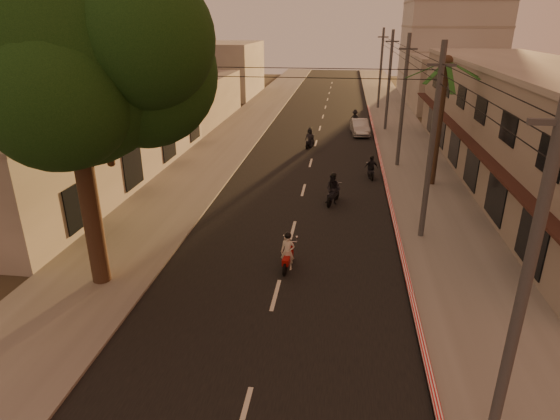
# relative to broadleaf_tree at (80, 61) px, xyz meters

# --- Properties ---
(ground) EXTENTS (160.00, 160.00, 0.00)m
(ground) POSITION_rel_broadleaf_tree_xyz_m (6.61, -2.14, -8.48)
(ground) COLOR #383023
(ground) RESTS_ON ground
(road) EXTENTS (10.00, 140.00, 0.02)m
(road) POSITION_rel_broadleaf_tree_xyz_m (6.61, 17.86, -8.47)
(road) COLOR black
(road) RESTS_ON ground
(sidewalk_right) EXTENTS (5.00, 140.00, 0.12)m
(sidewalk_right) POSITION_rel_broadleaf_tree_xyz_m (14.11, 17.86, -8.42)
(sidewalk_right) COLOR slate
(sidewalk_right) RESTS_ON ground
(sidewalk_left) EXTENTS (5.00, 140.00, 0.12)m
(sidewalk_left) POSITION_rel_broadleaf_tree_xyz_m (-0.89, 17.86, -8.42)
(sidewalk_left) COLOR slate
(sidewalk_left) RESTS_ON ground
(curb_stripe) EXTENTS (0.20, 60.00, 0.20)m
(curb_stripe) POSITION_rel_broadleaf_tree_xyz_m (11.71, 12.86, -8.38)
(curb_stripe) COLOR red
(curb_stripe) RESTS_ON ground
(shophouse_row) EXTENTS (8.80, 34.20, 7.30)m
(shophouse_row) POSITION_rel_broadleaf_tree_xyz_m (20.57, 15.86, -4.83)
(shophouse_row) COLOR gray
(shophouse_row) RESTS_ON ground
(left_building) EXTENTS (8.20, 24.20, 5.20)m
(left_building) POSITION_rel_broadleaf_tree_xyz_m (-7.37, 11.86, -5.88)
(left_building) COLOR #AAA39A
(left_building) RESTS_ON ground
(broadleaf_tree) EXTENTS (9.60, 8.70, 12.10)m
(broadleaf_tree) POSITION_rel_broadleaf_tree_xyz_m (0.00, 0.00, 0.00)
(broadleaf_tree) COLOR black
(broadleaf_tree) RESTS_ON ground
(palm_tree) EXTENTS (5.00, 5.00, 8.20)m
(palm_tree) POSITION_rel_broadleaf_tree_xyz_m (14.61, 13.86, -1.33)
(palm_tree) COLOR black
(palm_tree) RESTS_ON ground
(utility_poles) EXTENTS (1.20, 48.26, 9.00)m
(utility_poles) POSITION_rel_broadleaf_tree_xyz_m (12.81, 17.86, -1.94)
(utility_poles) COLOR #38383A
(utility_poles) RESTS_ON ground
(filler_right) EXTENTS (8.00, 14.00, 6.00)m
(filler_right) POSITION_rel_broadleaf_tree_xyz_m (20.61, 42.86, -5.48)
(filler_right) COLOR #AAA39A
(filler_right) RESTS_ON ground
(filler_left_near) EXTENTS (8.00, 14.00, 4.40)m
(filler_left_near) POSITION_rel_broadleaf_tree_xyz_m (-7.39, 31.86, -6.28)
(filler_left_near) COLOR #AAA39A
(filler_left_near) RESTS_ON ground
(filler_left_far) EXTENTS (8.00, 14.00, 7.00)m
(filler_left_far) POSITION_rel_broadleaf_tree_xyz_m (-7.39, 49.86, -4.98)
(filler_left_far) COLOR #AAA39A
(filler_left_far) RESTS_ON ground
(scooter_red) EXTENTS (0.71, 1.75, 1.71)m
(scooter_red) POSITION_rel_broadleaf_tree_xyz_m (6.83, 1.95, -7.72)
(scooter_red) COLOR black
(scooter_red) RESTS_ON ground
(scooter_mid_a) EXTENTS (1.23, 1.86, 1.88)m
(scooter_mid_a) POSITION_rel_broadleaf_tree_xyz_m (8.47, 9.78, -7.62)
(scooter_mid_a) COLOR black
(scooter_mid_a) RESTS_ON ground
(scooter_mid_b) EXTENTS (0.98, 1.60, 1.57)m
(scooter_mid_b) POSITION_rel_broadleaf_tree_xyz_m (10.81, 14.79, -7.76)
(scooter_mid_b) COLOR black
(scooter_mid_b) RESTS_ON ground
(scooter_far_a) EXTENTS (1.08, 1.71, 1.72)m
(scooter_far_a) POSITION_rel_broadleaf_tree_xyz_m (6.20, 22.25, -7.69)
(scooter_far_a) COLOR black
(scooter_far_a) RESTS_ON ground
(scooter_far_b) EXTENTS (1.09, 1.70, 1.67)m
(scooter_far_b) POSITION_rel_broadleaf_tree_xyz_m (9.95, 31.35, -7.72)
(scooter_far_b) COLOR black
(scooter_far_b) RESTS_ON ground
(parked_car) EXTENTS (2.23, 4.42, 1.37)m
(parked_car) POSITION_rel_broadleaf_tree_xyz_m (10.36, 27.73, -7.79)
(parked_car) COLOR #A2A6AA
(parked_car) RESTS_ON ground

